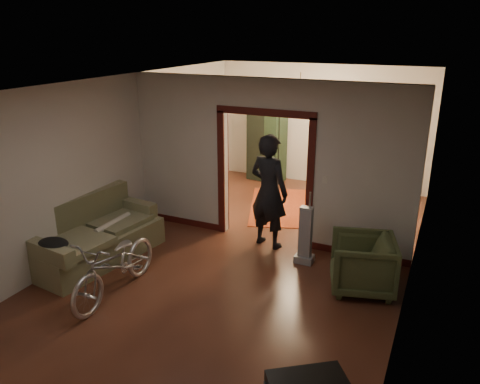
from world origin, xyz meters
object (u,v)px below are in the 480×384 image
Objects in this scene: bicycle at (116,265)px; armchair at (362,264)px; desk at (366,180)px; locker at (267,145)px; sofa at (96,231)px; person at (269,191)px.

armchair is (3.07, 1.57, -0.06)m from bicycle.
armchair reaches higher than desk.
locker is at bearing 88.83° from bicycle.
sofa is 6.00m from desk.
sofa is 1.22m from bicycle.
locker is 2.50m from desk.
locker is (-1.40, 3.46, -0.11)m from person.
bicycle is at bearing -29.24° from sofa.
bicycle is 0.90× the size of person.
person is 2.11× the size of desk.
person is at bearing -53.70° from locker.
sofa is 1.24× the size of locker.
sofa is 2.45× the size of armchair.
bicycle is at bearing -75.04° from locker.
bicycle reaches higher than desk.
desk is (2.37, 5.71, -0.12)m from bicycle.
locker reaches higher than bicycle.
locker is at bearing 87.54° from sofa.
bicycle reaches higher than armchair.
person is at bearing 43.03° from sofa.
armchair is 5.32m from locker.
person is (-1.74, 0.81, 0.58)m from armchair.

